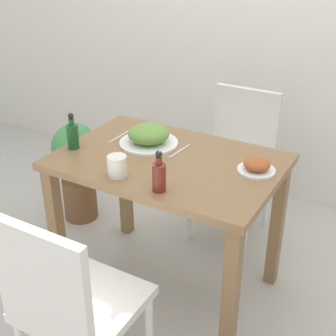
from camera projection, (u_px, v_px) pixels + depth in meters
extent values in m
plane|color=#B7B2A8|center=(168.00, 283.00, 2.53)|extent=(16.00, 16.00, 0.00)
cube|color=silver|center=(268.00, 2.00, 2.89)|extent=(8.00, 0.05, 2.60)
cube|color=olive|center=(168.00, 162.00, 2.19)|extent=(1.04, 0.70, 0.04)
cube|color=olive|center=(57.00, 232.00, 2.34)|extent=(0.06, 0.06, 0.72)
cube|color=olive|center=(230.00, 297.00, 1.92)|extent=(0.06, 0.06, 0.72)
cube|color=olive|center=(125.00, 181.00, 2.80)|extent=(0.06, 0.06, 0.72)
cube|color=olive|center=(277.00, 225.00, 2.39)|extent=(0.06, 0.06, 0.72)
cube|color=silver|center=(84.00, 303.00, 1.81)|extent=(0.42, 0.42, 0.04)
cube|color=silver|center=(41.00, 285.00, 1.55)|extent=(0.40, 0.04, 0.44)
cylinder|color=white|center=(149.00, 331.00, 1.97)|extent=(0.03, 0.03, 0.40)
cylinder|color=white|center=(82.00, 301.00, 2.13)|extent=(0.03, 0.03, 0.40)
cube|color=silver|center=(231.00, 172.00, 2.77)|extent=(0.42, 0.42, 0.04)
cube|color=silver|center=(246.00, 124.00, 2.81)|extent=(0.40, 0.04, 0.44)
cylinder|color=white|center=(189.00, 210.00, 2.81)|extent=(0.03, 0.03, 0.40)
cylinder|color=white|center=(245.00, 226.00, 2.65)|extent=(0.03, 0.03, 0.40)
cylinder|color=white|center=(214.00, 184.00, 3.09)|extent=(0.03, 0.03, 0.40)
cylinder|color=white|center=(267.00, 198.00, 2.93)|extent=(0.03, 0.03, 0.40)
cylinder|color=white|center=(149.00, 143.00, 2.32)|extent=(0.29, 0.29, 0.01)
ellipsoid|color=olive|center=(149.00, 134.00, 2.30)|extent=(0.21, 0.21, 0.09)
cylinder|color=white|center=(256.00, 170.00, 2.06)|extent=(0.17, 0.17, 0.01)
ellipsoid|color=#A35128|center=(257.00, 164.00, 2.05)|extent=(0.12, 0.12, 0.05)
cylinder|color=silver|center=(117.00, 166.00, 2.01)|extent=(0.09, 0.09, 0.09)
cylinder|color=#194C23|center=(73.00, 137.00, 2.26)|extent=(0.06, 0.06, 0.12)
cylinder|color=#194C23|center=(71.00, 122.00, 2.22)|extent=(0.03, 0.03, 0.03)
sphere|color=black|center=(71.00, 116.00, 2.21)|extent=(0.03, 0.03, 0.03)
cylinder|color=maroon|center=(159.00, 178.00, 1.89)|extent=(0.06, 0.06, 0.12)
cylinder|color=maroon|center=(159.00, 161.00, 1.85)|extent=(0.03, 0.03, 0.03)
sphere|color=black|center=(159.00, 154.00, 1.84)|extent=(0.03, 0.03, 0.03)
cube|color=silver|center=(120.00, 136.00, 2.40)|extent=(0.01, 0.19, 0.00)
cube|color=silver|center=(180.00, 151.00, 2.25)|extent=(0.02, 0.17, 0.00)
cylinder|color=brown|center=(80.00, 198.00, 3.05)|extent=(0.22, 0.22, 0.27)
cylinder|color=brown|center=(78.00, 174.00, 2.97)|extent=(0.04, 0.04, 0.09)
sphere|color=#428947|center=(75.00, 147.00, 2.88)|extent=(0.29, 0.29, 0.29)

